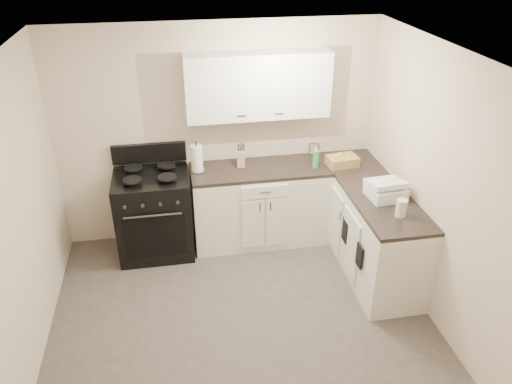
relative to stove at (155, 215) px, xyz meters
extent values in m
plane|color=#473F38|center=(0.79, -1.48, -0.46)|extent=(3.60, 3.60, 0.00)
plane|color=white|center=(0.79, -1.48, 2.04)|extent=(3.60, 3.60, 0.00)
plane|color=beige|center=(0.79, 0.32, 0.79)|extent=(3.60, 0.00, 3.60)
plane|color=beige|center=(2.59, -1.48, 0.79)|extent=(0.00, 3.60, 3.60)
plane|color=beige|center=(-1.01, -1.48, 0.79)|extent=(0.00, 3.60, 3.60)
cube|color=white|center=(1.21, 0.02, -0.01)|extent=(1.55, 0.60, 0.90)
cube|color=white|center=(2.29, -0.63, -0.01)|extent=(0.60, 1.90, 0.90)
cube|color=black|center=(1.21, 0.02, 0.46)|extent=(1.55, 0.60, 0.04)
cube|color=black|center=(2.29, -0.63, 0.46)|extent=(0.60, 1.90, 0.04)
cube|color=white|center=(1.21, 0.18, 1.38)|extent=(1.55, 0.30, 0.70)
cube|color=black|center=(0.00, 0.00, 0.00)|extent=(0.82, 0.70, 0.99)
cube|color=tan|center=(1.01, 0.10, 0.58)|extent=(0.10, 0.09, 0.19)
cylinder|color=white|center=(0.52, 0.06, 0.63)|extent=(0.15, 0.15, 0.31)
cylinder|color=#3C9C55|center=(1.83, -0.07, 0.58)|extent=(0.09, 0.09, 0.21)
cube|color=black|center=(1.91, 0.28, 0.55)|extent=(0.11, 0.07, 0.13)
cube|color=#A8874F|center=(2.14, -0.08, 0.54)|extent=(0.36, 0.26, 0.11)
cube|color=white|center=(2.32, -0.86, 0.54)|extent=(0.37, 0.35, 0.12)
cylinder|color=silver|center=(2.32, -1.22, 0.57)|extent=(0.12, 0.12, 0.17)
cube|color=black|center=(1.96, -1.22, 0.06)|extent=(0.02, 0.14, 0.24)
cube|color=black|center=(1.96, -0.79, 0.07)|extent=(0.02, 0.14, 0.24)
camera|label=1|loc=(0.28, -4.93, 2.92)|focal=35.00mm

